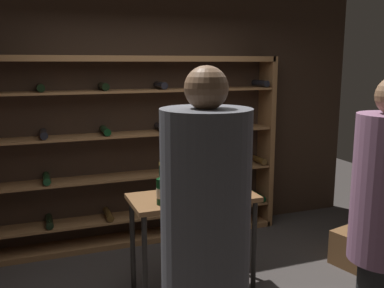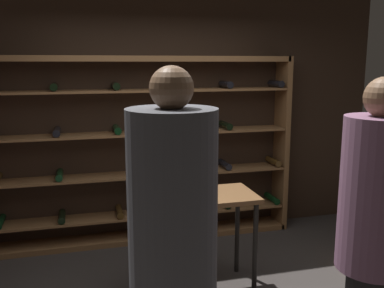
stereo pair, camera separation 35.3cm
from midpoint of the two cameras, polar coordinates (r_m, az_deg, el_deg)
back_wall at (r=4.92m, az=-2.78°, el=5.02°), size 5.39×0.10×3.00m
wine_rack at (r=4.76m, az=-4.13°, el=-1.00°), size 3.34×0.32×2.06m
tasting_table at (r=3.74m, az=2.95°, el=-8.53°), size 1.07×0.53×0.87m
person_bystander_red_print at (r=2.77m, az=26.42°, el=-9.93°), size 0.42×0.41×1.91m
person_host_in_suit at (r=2.13m, az=2.34°, el=-14.03°), size 0.43×0.43×1.98m
wine_crate at (r=4.67m, az=24.51°, el=-13.18°), size 0.55×0.44×0.34m
wine_bottle_gold_foil at (r=3.75m, az=3.80°, el=-4.51°), size 0.08×0.08×0.36m
wine_bottle_red_label at (r=3.46m, az=-1.42°, el=-5.99°), size 0.08×0.08×0.34m
wine_bottle_amber_reserve at (r=3.58m, az=2.06°, el=-5.44°), size 0.08×0.08×0.33m
wine_glass_stemmed_left at (r=3.69m, az=0.34°, el=-5.20°), size 0.07×0.07×0.15m
wine_glass_stemmed_center at (r=3.55m, az=5.34°, el=-6.19°), size 0.08×0.08×0.12m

